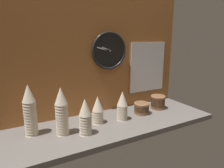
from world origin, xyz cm
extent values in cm
cube|color=slate|center=(0.00, 0.00, -2.00)|extent=(160.00, 56.00, 4.00)
cube|color=#A3602D|center=(0.00, 26.50, 52.50)|extent=(160.00, 3.00, 105.00)
cone|color=beige|center=(6.81, -0.26, 5.91)|extent=(8.62, 8.62, 11.82)
cone|color=beige|center=(6.81, -0.26, 7.86)|extent=(8.62, 8.62, 11.82)
cone|color=beige|center=(6.81, -0.26, 9.80)|extent=(8.62, 8.62, 11.82)
cone|color=beige|center=(6.81, -0.26, 11.75)|extent=(8.62, 8.62, 11.82)
cone|color=beige|center=(6.81, -0.26, 13.70)|extent=(8.62, 8.62, 11.82)
cone|color=beige|center=(6.81, -0.26, 15.65)|extent=(8.62, 8.62, 11.82)
cone|color=beige|center=(6.81, -0.26, 17.59)|extent=(8.62, 8.62, 11.82)
cone|color=beige|center=(-12.86, 3.49, 5.91)|extent=(8.62, 8.62, 11.82)
cone|color=beige|center=(-12.86, 3.49, 7.86)|extent=(8.62, 8.62, 11.82)
cone|color=beige|center=(-12.86, 3.49, 9.80)|extent=(8.62, 8.62, 11.82)
cone|color=beige|center=(-12.86, 3.49, 11.75)|extent=(8.62, 8.62, 11.82)
cone|color=beige|center=(-12.86, 3.49, 13.70)|extent=(8.62, 8.62, 11.82)
cone|color=beige|center=(-12.86, 3.49, 15.65)|extent=(8.62, 8.62, 11.82)
cone|color=beige|center=(-60.07, 7.75, 5.91)|extent=(8.62, 8.62, 11.82)
cone|color=beige|center=(-60.07, 7.75, 7.86)|extent=(8.62, 8.62, 11.82)
cone|color=beige|center=(-60.07, 7.75, 9.80)|extent=(8.62, 8.62, 11.82)
cone|color=beige|center=(-60.07, 7.75, 11.75)|extent=(8.62, 8.62, 11.82)
cone|color=beige|center=(-60.07, 7.75, 13.70)|extent=(8.62, 8.62, 11.82)
cone|color=beige|center=(-60.07, 7.75, 15.65)|extent=(8.62, 8.62, 11.82)
cone|color=beige|center=(-60.07, 7.75, 17.59)|extent=(8.62, 8.62, 11.82)
cone|color=beige|center=(-60.07, 7.75, 19.54)|extent=(8.62, 8.62, 11.82)
cone|color=beige|center=(-60.07, 7.75, 21.49)|extent=(8.62, 8.62, 11.82)
cone|color=beige|center=(-60.07, 7.75, 23.44)|extent=(8.62, 8.62, 11.82)
cone|color=beige|center=(-60.07, 7.75, 25.39)|extent=(8.62, 8.62, 11.82)
cone|color=beige|center=(-60.07, 7.75, 27.33)|extent=(8.62, 8.62, 11.82)
cone|color=beige|center=(-60.07, 7.75, 29.28)|extent=(8.62, 8.62, 11.82)
cone|color=beige|center=(-41.50, -1.64, 5.91)|extent=(8.62, 8.62, 11.82)
cone|color=beige|center=(-41.50, -1.64, 7.86)|extent=(8.62, 8.62, 11.82)
cone|color=beige|center=(-41.50, -1.64, 9.80)|extent=(8.62, 8.62, 11.82)
cone|color=beige|center=(-41.50, -1.64, 11.75)|extent=(8.62, 8.62, 11.82)
cone|color=beige|center=(-41.50, -1.64, 13.70)|extent=(8.62, 8.62, 11.82)
cone|color=beige|center=(-41.50, -1.64, 15.65)|extent=(8.62, 8.62, 11.82)
cone|color=beige|center=(-41.50, -1.64, 17.59)|extent=(8.62, 8.62, 11.82)
cone|color=beige|center=(-41.50, -1.64, 19.54)|extent=(8.62, 8.62, 11.82)
cone|color=beige|center=(-41.50, -1.64, 21.49)|extent=(8.62, 8.62, 11.82)
cone|color=beige|center=(-41.50, -1.64, 23.44)|extent=(8.62, 8.62, 11.82)
cone|color=beige|center=(-41.50, -1.64, 25.39)|extent=(8.62, 8.62, 11.82)
cone|color=beige|center=(-41.50, -1.64, 27.33)|extent=(8.62, 8.62, 11.82)
cone|color=beige|center=(-27.82, -8.98, 5.91)|extent=(8.62, 8.62, 11.82)
cone|color=beige|center=(-27.82, -8.98, 7.86)|extent=(8.62, 8.62, 11.82)
cone|color=beige|center=(-27.82, -8.98, 9.80)|extent=(8.62, 8.62, 11.82)
cone|color=beige|center=(-27.82, -8.98, 11.75)|extent=(8.62, 8.62, 11.82)
cone|color=beige|center=(-27.82, -8.98, 13.70)|extent=(8.62, 8.62, 11.82)
cone|color=beige|center=(-27.82, -8.98, 15.65)|extent=(8.62, 8.62, 11.82)
cone|color=beige|center=(-27.82, -8.98, 17.59)|extent=(8.62, 8.62, 11.82)
cone|color=beige|center=(-27.82, -8.98, 19.54)|extent=(8.62, 8.62, 11.82)
cylinder|color=brown|center=(49.13, 6.02, 2.28)|extent=(12.73, 12.73, 4.56)
cylinder|color=brown|center=(49.13, 6.02, 4.77)|extent=(12.73, 12.73, 4.56)
cylinder|color=brown|center=(49.13, 6.02, 7.27)|extent=(12.73, 12.73, 4.56)
cylinder|color=brown|center=(49.13, 6.02, 9.77)|extent=(12.73, 12.73, 4.56)
torus|color=#946542|center=(49.13, 6.02, 11.36)|extent=(13.35, 13.35, 1.64)
cylinder|color=brown|center=(28.35, 3.03, 2.28)|extent=(12.73, 12.73, 4.56)
cylinder|color=brown|center=(28.35, 3.03, 4.77)|extent=(12.73, 12.73, 4.56)
cylinder|color=brown|center=(28.35, 3.03, 7.27)|extent=(12.73, 12.73, 4.56)
torus|color=#946542|center=(28.35, 3.03, 8.87)|extent=(13.35, 13.35, 1.64)
cylinder|color=black|center=(7.79, 23.90, 53.22)|extent=(31.26, 1.80, 31.26)
torus|color=black|center=(7.79, 23.09, 53.22)|extent=(31.98, 1.98, 31.98)
cube|color=white|center=(4.16, 22.60, 54.67)|extent=(7.78, 0.60, 4.21)
cube|color=white|center=(1.90, 22.60, 54.80)|extent=(12.03, 0.60, 4.11)
cylinder|color=white|center=(7.79, 22.60, 53.22)|extent=(1.56, 0.60, 1.56)
cube|color=olive|center=(49.96, 24.62, 35.97)|extent=(41.75, 0.60, 49.32)
cube|color=white|center=(49.96, 24.20, 35.97)|extent=(39.35, 1.20, 46.92)
camera|label=1|loc=(-71.93, -126.94, 65.11)|focal=32.00mm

